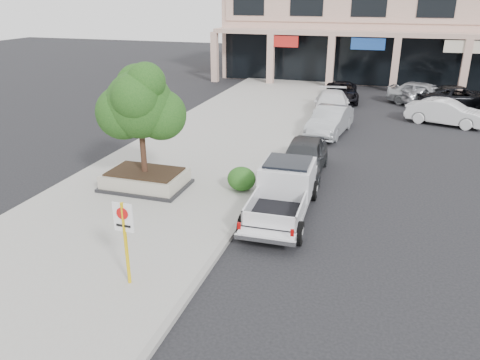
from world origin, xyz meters
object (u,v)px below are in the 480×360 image
planter (145,179)px  lot_car_e (423,94)px  planter_tree (145,104)px  curb_car_a (303,157)px  lot_car_d (459,97)px  curb_car_c (331,105)px  lot_car_a (433,95)px  curb_car_d (342,92)px  lot_car_b (446,112)px  pickup_truck (282,194)px  curb_car_b (330,121)px  no_parking_sign (125,232)px

planter → lot_car_e: lot_car_e is taller
planter_tree → curb_car_a: 6.96m
planter → lot_car_e: (10.97, 19.39, 0.34)m
planter → lot_car_d: (13.20, 19.01, 0.30)m
curb_car_c → lot_car_a: curb_car_c is taller
curb_car_d → lot_car_a: lot_car_a is taller
planter_tree → curb_car_d: bearing=74.2°
planter → curb_car_d: 19.83m
planter → lot_car_b: (12.05, 14.36, 0.26)m
lot_car_b → lot_car_e: bearing=28.7°
lot_car_b → lot_car_a: bearing=21.1°
planter_tree → lot_car_d: size_ratio=0.72×
curb_car_d → lot_car_b: lot_car_b is taller
pickup_truck → lot_car_b: bearing=64.8°
curb_car_d → lot_car_b: bearing=-43.0°
curb_car_c → lot_car_d: lot_car_d is taller
curb_car_d → curb_car_c: bearing=-98.8°
pickup_truck → curb_car_b: (0.21, 10.82, -0.10)m
no_parking_sign → lot_car_b: size_ratio=0.52×
no_parking_sign → lot_car_e: size_ratio=0.48×
curb_car_d → curb_car_a: bearing=-97.2°
curb_car_c → curb_car_a: bearing=-95.4°
curb_car_b → lot_car_a: bearing=65.9°
curb_car_a → lot_car_a: 17.02m
no_parking_sign → lot_car_a: bearing=70.8°
curb_car_b → curb_car_c: size_ratio=0.87×
lot_car_a → lot_car_d: (1.57, -0.54, 0.03)m
pickup_truck → lot_car_a: (6.04, 20.16, -0.11)m
planter → lot_car_b: bearing=50.0°
curb_car_c → lot_car_d: 9.18m
planter_tree → lot_car_e: (10.83, 19.24, -2.60)m
curb_car_b → lot_car_e: lot_car_e is taller
curb_car_b → lot_car_b: (6.25, 4.15, -0.02)m
planter → lot_car_a: size_ratio=0.73×
pickup_truck → curb_car_d: (-0.10, 19.67, -0.19)m
planter_tree → lot_car_e: bearing=60.6°
planter → pickup_truck: bearing=-6.2°
curb_car_c → lot_car_a: size_ratio=1.21×
lot_car_e → lot_car_a: bearing=-56.1°
lot_car_a → lot_car_b: bearing=160.4°
planter_tree → lot_car_a: 22.70m
planter_tree → curb_car_b: 11.85m
planter_tree → curb_car_d: size_ratio=0.83×
curb_car_d → lot_car_a: size_ratio=1.10×
lot_car_d → curb_car_c: bearing=103.2°
curb_car_b → lot_car_a: 11.01m
planter → lot_car_a: bearing=59.3°
pickup_truck → lot_car_b: (6.45, 14.97, -0.12)m
no_parking_sign → curb_car_d: size_ratio=0.48×
planter → curb_car_d: size_ratio=0.67×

